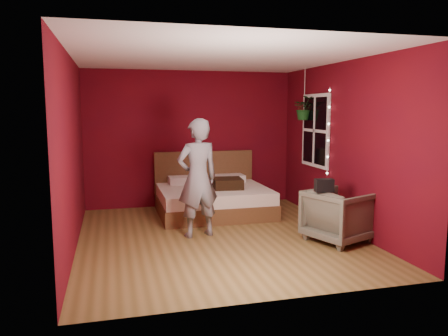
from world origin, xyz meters
TOP-DOWN VIEW (x-y plane):
  - floor at (0.00, 0.00)m, footprint 4.50×4.50m
  - room_walls at (0.00, 0.00)m, footprint 4.04×4.54m
  - window at (1.97, 0.90)m, footprint 0.05×0.97m
  - fairy_lights at (1.94, 0.38)m, footprint 0.04×0.04m
  - bed at (0.25, 1.47)m, footprint 1.93×1.64m
  - person at (-0.29, 0.11)m, footprint 0.71×0.55m
  - armchair at (1.60, -0.65)m, footprint 1.05×1.04m
  - handbag at (1.32, -0.71)m, footprint 0.26×0.16m
  - throw_pillow at (0.48, 1.26)m, footprint 0.55×0.55m
  - hanging_plant at (1.88, 1.18)m, footprint 0.47×0.43m

SIDE VIEW (x-z plane):
  - floor at x=0.00m, z-range 0.00..0.00m
  - bed at x=0.25m, z-range -0.25..0.81m
  - armchair at x=1.60m, z-range 0.00..0.74m
  - throw_pillow at x=0.48m, z-range 0.48..0.66m
  - handbag at x=1.32m, z-range 0.74..0.92m
  - person at x=-0.29m, z-range 0.00..1.74m
  - fairy_lights at x=1.94m, z-range 0.77..2.22m
  - window at x=1.97m, z-range 0.87..2.14m
  - room_walls at x=0.00m, z-range 0.37..2.99m
  - hanging_plant at x=1.88m, z-range 1.43..2.35m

